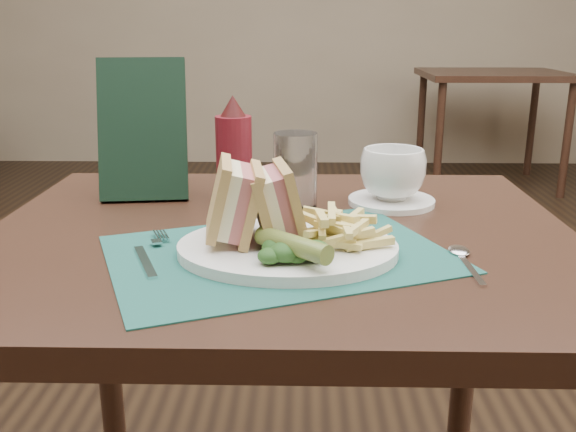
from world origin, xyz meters
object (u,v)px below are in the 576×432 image
(sandwich_half_b, at_px, (260,203))
(sandwich_half_a, at_px, (219,201))
(saucer, at_px, (391,201))
(plate, at_px, (288,249))
(ketchup_bottle, at_px, (234,149))
(drinking_glass, at_px, (295,172))
(placemat, at_px, (278,254))
(check_presenter, at_px, (143,129))
(table_bg_right, at_px, (489,129))
(coffee_cup, at_px, (393,174))

(sandwich_half_b, bearing_deg, sandwich_half_a, 173.08)
(saucer, bearing_deg, sandwich_half_a, -137.19)
(plate, relative_size, saucer, 2.00)
(plate, xyz_separation_m, ketchup_bottle, (-0.10, 0.28, 0.08))
(saucer, xyz_separation_m, ketchup_bottle, (-0.28, 0.02, 0.09))
(plate, relative_size, drinking_glass, 2.31)
(placemat, xyz_separation_m, sandwich_half_a, (-0.08, 0.01, 0.07))
(drinking_glass, height_order, check_presenter, check_presenter)
(table_bg_right, xyz_separation_m, saucer, (-1.07, -3.15, 0.38))
(coffee_cup, bearing_deg, sandwich_half_b, -130.95)
(saucer, xyz_separation_m, drinking_glass, (-0.17, -0.03, 0.06))
(table_bg_right, height_order, check_presenter, check_presenter)
(sandwich_half_a, distance_m, drinking_glass, 0.24)
(table_bg_right, height_order, saucer, saucer)
(plate, distance_m, sandwich_half_b, 0.07)
(sandwich_half_b, relative_size, check_presenter, 0.41)
(sandwich_half_a, distance_m, check_presenter, 0.34)
(check_presenter, bearing_deg, placemat, -57.24)
(drinking_glass, bearing_deg, sandwich_half_b, -102.11)
(table_bg_right, xyz_separation_m, sandwich_half_b, (-1.29, -3.40, 0.44))
(table_bg_right, xyz_separation_m, sandwich_half_a, (-1.34, -3.40, 0.45))
(drinking_glass, bearing_deg, check_presenter, 164.53)
(coffee_cup, bearing_deg, saucer, 0.00)
(table_bg_right, relative_size, check_presenter, 3.56)
(drinking_glass, relative_size, check_presenter, 0.51)
(table_bg_right, bearing_deg, ketchup_bottle, -113.29)
(saucer, xyz_separation_m, coffee_cup, (0.00, 0.00, 0.05))
(drinking_glass, bearing_deg, coffee_cup, 11.44)
(sandwich_half_b, distance_m, saucer, 0.33)
(sandwich_half_b, bearing_deg, check_presenter, 117.65)
(sandwich_half_a, distance_m, saucer, 0.37)
(placemat, distance_m, sandwich_half_b, 0.07)
(ketchup_bottle, bearing_deg, saucer, -3.81)
(plate, height_order, sandwich_half_b, sandwich_half_b)
(sandwich_half_b, bearing_deg, table_bg_right, 58.70)
(placemat, bearing_deg, drinking_glass, 84.82)
(placemat, distance_m, coffee_cup, 0.33)
(sandwich_half_a, relative_size, ketchup_bottle, 0.60)
(sandwich_half_b, distance_m, drinking_glass, 0.22)
(saucer, relative_size, ketchup_bottle, 0.81)
(saucer, bearing_deg, sandwich_half_b, -130.95)
(coffee_cup, relative_size, drinking_glass, 0.86)
(plate, bearing_deg, check_presenter, 131.92)
(plate, bearing_deg, placemat, 171.94)
(plate, xyz_separation_m, saucer, (0.18, 0.26, -0.00))
(placemat, distance_m, check_presenter, 0.41)
(saucer, bearing_deg, drinking_glass, -168.56)
(sandwich_half_b, relative_size, ketchup_bottle, 0.56)
(placemat, xyz_separation_m, coffee_cup, (0.19, 0.26, 0.05))
(plate, bearing_deg, sandwich_half_b, 158.01)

